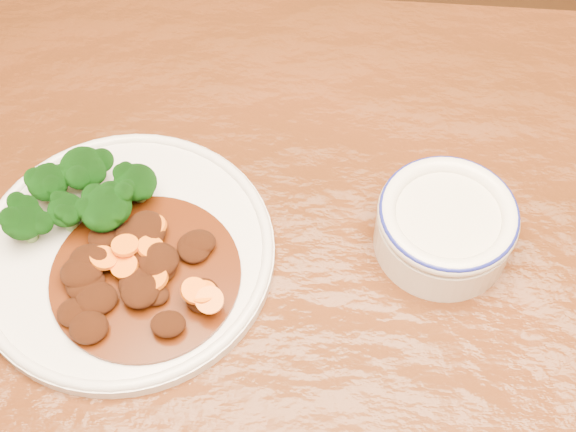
{
  "coord_description": "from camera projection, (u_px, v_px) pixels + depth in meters",
  "views": [
    {
      "loc": [
        -0.1,
        -0.33,
        1.43
      ],
      "look_at": [
        -0.08,
        0.11,
        0.77
      ],
      "focal_mm": 50.0,
      "sensor_mm": 36.0,
      "label": 1
    }
  ],
  "objects": [
    {
      "name": "dining_table",
      "position": [
        372.0,
        360.0,
        0.82
      ],
      "size": [
        1.59,
        1.06,
        0.75
      ],
      "rotation": [
        0.0,
        0.0,
        -0.11
      ],
      "color": "#52240E",
      "rests_on": "ground"
    },
    {
      "name": "dip_bowl",
      "position": [
        445.0,
        225.0,
        0.77
      ],
      "size": [
        0.14,
        0.14,
        0.06
      ],
      "rotation": [
        0.0,
        0.0,
        -0.08
      ],
      "color": "silver",
      "rests_on": "dining_table"
    },
    {
      "name": "broccoli_florets",
      "position": [
        84.0,
        196.0,
        0.78
      ],
      "size": [
        0.15,
        0.1,
        0.05
      ],
      "color": "#719F52",
      "rests_on": "dinner_plate"
    },
    {
      "name": "dinner_plate",
      "position": [
        125.0,
        252.0,
        0.79
      ],
      "size": [
        0.29,
        0.29,
        0.02
      ],
      "rotation": [
        0.0,
        0.0,
        -0.4
      ],
      "color": "silver",
      "rests_on": "dining_table"
    },
    {
      "name": "mince_stew",
      "position": [
        136.0,
        272.0,
        0.76
      ],
      "size": [
        0.18,
        0.18,
        0.03
      ],
      "color": "#411C07",
      "rests_on": "dinner_plate"
    }
  ]
}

